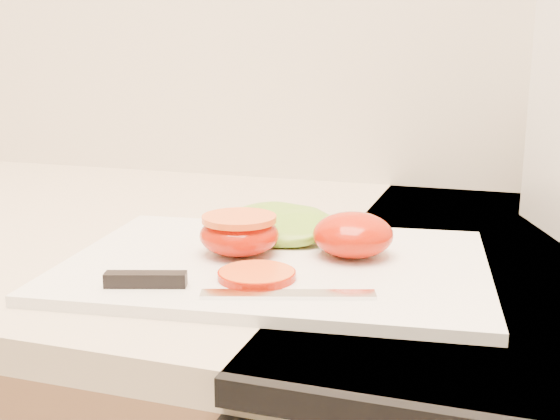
% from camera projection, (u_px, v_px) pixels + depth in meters
% --- Properties ---
extents(cutting_board, '(0.41, 0.32, 0.01)m').
position_uv_depth(cutting_board, '(277.00, 265.00, 0.65)').
color(cutting_board, silver).
rests_on(cutting_board, counter).
extents(tomato_half_dome, '(0.08, 0.08, 0.04)m').
position_uv_depth(tomato_half_dome, '(353.00, 235.00, 0.66)').
color(tomato_half_dome, '#B62106').
rests_on(tomato_half_dome, cutting_board).
extents(tomato_half_cut, '(0.08, 0.08, 0.04)m').
position_uv_depth(tomato_half_cut, '(239.00, 233.00, 0.66)').
color(tomato_half_cut, '#B62106').
rests_on(tomato_half_cut, cutting_board).
extents(tomato_slice_0, '(0.06, 0.06, 0.01)m').
position_uv_depth(tomato_slice_0, '(257.00, 275.00, 0.60)').
color(tomato_slice_0, orange).
rests_on(tomato_slice_0, cutting_board).
extents(lettuce_leaf_0, '(0.16, 0.13, 0.03)m').
position_uv_depth(lettuce_leaf_0, '(277.00, 224.00, 0.73)').
color(lettuce_leaf_0, '#7EBD32').
rests_on(lettuce_leaf_0, cutting_board).
extents(knife, '(0.22, 0.06, 0.01)m').
position_uv_depth(knife, '(200.00, 285.00, 0.57)').
color(knife, silver).
rests_on(knife, cutting_board).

